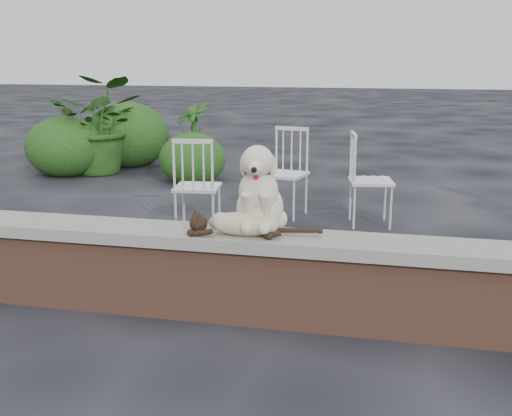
% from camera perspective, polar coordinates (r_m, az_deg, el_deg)
% --- Properties ---
extents(ground, '(60.00, 60.00, 0.00)m').
position_cam_1_polar(ground, '(4.32, -5.03, -9.44)').
color(ground, black).
rests_on(ground, ground).
extents(brick_wall, '(6.00, 0.30, 0.50)m').
position_cam_1_polar(brick_wall, '(4.23, -5.10, -6.33)').
color(brick_wall, brown).
rests_on(brick_wall, ground).
extents(capstone, '(6.20, 0.40, 0.08)m').
position_cam_1_polar(capstone, '(4.14, -5.18, -2.55)').
color(capstone, slate).
rests_on(capstone, brick_wall).
extents(dog, '(0.42, 0.53, 0.58)m').
position_cam_1_polar(dog, '(4.05, 0.36, 1.99)').
color(dog, beige).
rests_on(dog, capstone).
extents(cat, '(1.01, 0.33, 0.17)m').
position_cam_1_polar(cat, '(3.97, -1.23, -1.32)').
color(cat, tan).
rests_on(cat, capstone).
extents(chair_e, '(0.65, 0.65, 0.94)m').
position_cam_1_polar(chair_e, '(6.46, 10.36, 2.56)').
color(chair_e, white).
rests_on(chair_e, ground).
extents(chair_c, '(0.62, 0.62, 0.94)m').
position_cam_1_polar(chair_c, '(6.10, -5.32, 2.06)').
color(chair_c, white).
rests_on(chair_c, ground).
extents(chair_b, '(0.67, 0.67, 0.94)m').
position_cam_1_polar(chair_b, '(6.72, 2.61, 3.20)').
color(chair_b, white).
rests_on(chair_b, ground).
extents(potted_plant_a, '(1.47, 1.34, 1.42)m').
position_cam_1_polar(potted_plant_a, '(9.45, -13.84, 7.35)').
color(potted_plant_a, '#153F12').
rests_on(potted_plant_a, ground).
extents(potted_plant_b, '(0.83, 0.83, 1.05)m').
position_cam_1_polar(potted_plant_b, '(9.15, -5.68, 6.29)').
color(potted_plant_b, '#153F12').
rests_on(potted_plant_b, ground).
extents(shrubbery, '(3.00, 2.15, 1.04)m').
position_cam_1_polar(shrubbery, '(9.63, -12.39, 5.78)').
color(shrubbery, '#153F12').
rests_on(shrubbery, ground).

